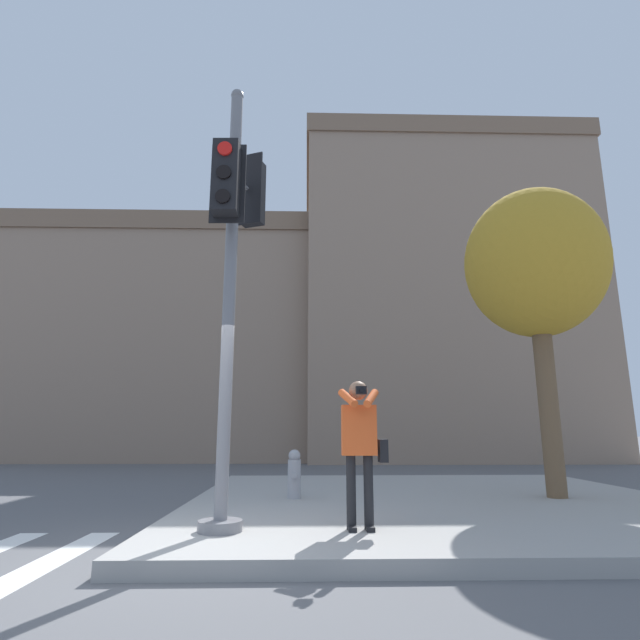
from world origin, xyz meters
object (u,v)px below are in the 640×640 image
(traffic_signal_pole, at_px, (234,253))
(street_tree, at_px, (535,265))
(fire_hydrant, at_px, (294,474))
(person_photographer, at_px, (360,439))

(traffic_signal_pole, height_order, street_tree, traffic_signal_pole)
(traffic_signal_pole, bearing_deg, street_tree, 27.68)
(traffic_signal_pole, xyz_separation_m, street_tree, (5.05, 2.65, 0.77))
(street_tree, height_order, fire_hydrant, street_tree)
(traffic_signal_pole, bearing_deg, fire_hydrant, 75.05)
(person_photographer, height_order, street_tree, street_tree)
(person_photographer, xyz_separation_m, street_tree, (3.51, 2.58, 3.02))
(street_tree, xyz_separation_m, fire_hydrant, (-4.34, 0.02, -3.64))
(person_photographer, height_order, fire_hydrant, person_photographer)
(person_photographer, distance_m, fire_hydrant, 2.79)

